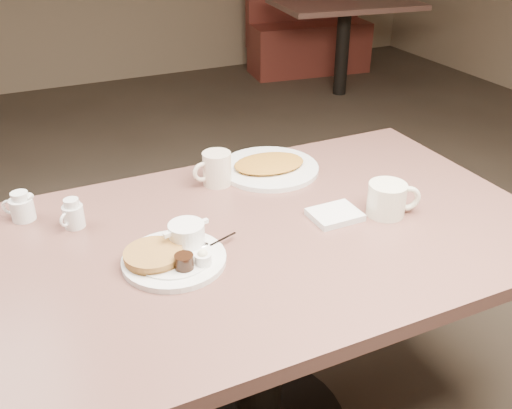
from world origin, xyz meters
name	(u,v)px	position (x,y,z in m)	size (l,w,h in m)	color
diner_table	(259,284)	(0.00, 0.00, 0.58)	(1.50, 0.90, 0.75)	#84564C
main_plate	(174,252)	(-0.24, -0.03, 0.77)	(0.32, 0.29, 0.07)	white
coffee_mug_near	(388,199)	(0.35, -0.06, 0.80)	(0.16, 0.13, 0.09)	white
napkin	(335,215)	(0.21, -0.02, 0.76)	(0.13, 0.11, 0.02)	white
coffee_mug_far	(216,169)	(0.00, 0.30, 0.80)	(0.12, 0.09, 0.10)	#F4E3CA
creamer_left	(73,214)	(-0.43, 0.23, 0.79)	(0.07, 0.07, 0.08)	white
creamer_right	(21,207)	(-0.54, 0.32, 0.79)	(0.09, 0.06, 0.08)	white
hash_plate	(269,167)	(0.18, 0.32, 0.76)	(0.33, 0.33, 0.04)	white
booth_back_right	(311,28)	(2.16, 3.47, 0.41)	(1.24, 1.40, 1.12)	maroon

